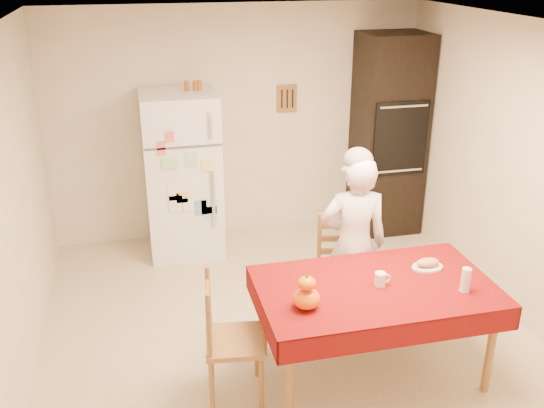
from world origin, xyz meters
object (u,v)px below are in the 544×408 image
object	(u,v)px
chair_far	(341,266)
pumpkin_lower	(306,298)
coffee_mug	(380,279)
bread_plate	(427,267)
refrigerator	(182,174)
dining_table	(375,294)
oven_cabinet	(389,135)
chair_left	(225,335)
wine_glass	(466,280)
seated_woman	(353,245)

from	to	relation	value
chair_far	pumpkin_lower	distance (m)	1.15
coffee_mug	bread_plate	size ratio (longest dim) A/B	0.42
refrigerator	coffee_mug	world-z (taller)	refrigerator
chair_far	dining_table	bearing A→B (deg)	-80.58
refrigerator	coffee_mug	distance (m)	2.69
oven_cabinet	chair_left	xyz separation A→B (m)	(-2.24, -2.45, -0.59)
pumpkin_lower	coffee_mug	bearing A→B (deg)	14.94
refrigerator	chair_left	world-z (taller)	refrigerator
oven_cabinet	coffee_mug	size ratio (longest dim) A/B	22.00
coffee_mug	chair_far	bearing A→B (deg)	90.54
refrigerator	oven_cabinet	distance (m)	2.29
refrigerator	wine_glass	distance (m)	3.14
oven_cabinet	wine_glass	xyz separation A→B (m)	(-0.56, -2.68, -0.25)
chair_far	seated_woman	world-z (taller)	seated_woman
oven_cabinet	wine_glass	size ratio (longest dim) A/B	12.50
wine_glass	chair_far	bearing A→B (deg)	119.67
chair_far	seated_woman	bearing A→B (deg)	-56.86
oven_cabinet	seated_woman	xyz separation A→B (m)	(-1.07, -1.82, -0.34)
seated_woman	oven_cabinet	bearing A→B (deg)	-112.12
wine_glass	oven_cabinet	bearing A→B (deg)	78.14
seated_woman	pumpkin_lower	distance (m)	1.03
chair_far	coffee_mug	world-z (taller)	chair_far
chair_far	bread_plate	size ratio (longest dim) A/B	3.96
dining_table	pumpkin_lower	size ratio (longest dim) A/B	9.12
coffee_mug	dining_table	bearing A→B (deg)	161.81
oven_cabinet	pumpkin_lower	world-z (taller)	oven_cabinet
chair_left	pumpkin_lower	xyz separation A→B (m)	(0.53, -0.18, 0.32)
dining_table	pumpkin_lower	world-z (taller)	pumpkin_lower
seated_woman	dining_table	bearing A→B (deg)	92.16
coffee_mug	pumpkin_lower	world-z (taller)	pumpkin_lower
oven_cabinet	chair_far	world-z (taller)	oven_cabinet
refrigerator	seated_woman	world-z (taller)	refrigerator
coffee_mug	pumpkin_lower	distance (m)	0.62
wine_glass	pumpkin_lower	bearing A→B (deg)	177.54
pumpkin_lower	wine_glass	size ratio (longest dim) A/B	1.06
chair_far	wine_glass	xyz separation A→B (m)	(0.56, -0.98, 0.34)
refrigerator	bread_plate	size ratio (longest dim) A/B	7.08
refrigerator	oven_cabinet	size ratio (longest dim) A/B	0.77
dining_table	chair_left	world-z (taller)	chair_left
refrigerator	seated_woman	distance (m)	2.15
bread_plate	dining_table	bearing A→B (deg)	-162.98
pumpkin_lower	seated_woman	bearing A→B (deg)	51.76
refrigerator	pumpkin_lower	xyz separation A→B (m)	(0.57, -2.58, -0.02)
dining_table	pumpkin_lower	bearing A→B (deg)	-163.57
chair_far	chair_left	world-z (taller)	same
dining_table	chair_far	world-z (taller)	chair_far
oven_cabinet	bread_plate	size ratio (longest dim) A/B	9.17
bread_plate	pumpkin_lower	bearing A→B (deg)	-163.30
dining_table	coffee_mug	bearing A→B (deg)	-18.19
dining_table	chair_far	size ratio (longest dim) A/B	1.79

